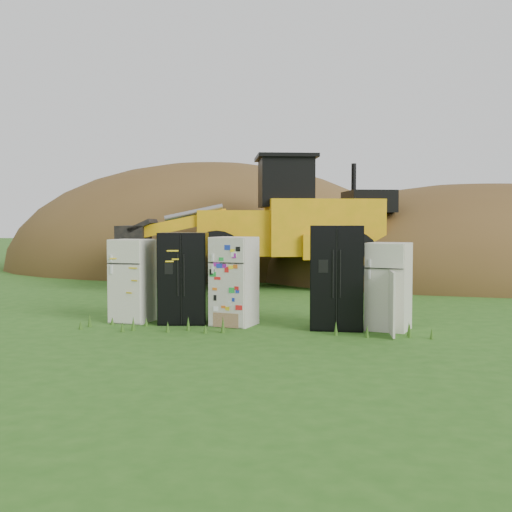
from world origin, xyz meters
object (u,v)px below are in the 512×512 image
at_px(fridge_leftmost, 132,281).
at_px(fridge_sticker, 234,281).
at_px(fridge_black_side, 184,278).
at_px(fridge_open_door, 389,286).
at_px(fridge_black_right, 337,277).
at_px(wheel_loader, 253,222).

relative_size(fridge_leftmost, fridge_sticker, 0.97).
xyz_separation_m(fridge_black_side, fridge_sticker, (1.01, -0.03, -0.04)).
bearing_deg(fridge_leftmost, fridge_open_door, 5.26).
bearing_deg(fridge_leftmost, fridge_sticker, 4.65).
distance_m(fridge_leftmost, fridge_black_side, 1.04).
distance_m(fridge_black_side, fridge_black_right, 2.95).
bearing_deg(fridge_sticker, fridge_open_door, 12.13).
distance_m(fridge_leftmost, fridge_open_door, 4.90).
xyz_separation_m(fridge_black_right, fridge_open_door, (0.92, 0.05, -0.15)).
bearing_deg(wheel_loader, fridge_black_right, -82.37).
height_order(fridge_black_right, wheel_loader, wheel_loader).
xyz_separation_m(fridge_leftmost, fridge_black_right, (3.98, 0.02, 0.14)).
xyz_separation_m(fridge_leftmost, fridge_sticker, (2.04, 0.00, 0.03)).
xyz_separation_m(fridge_black_right, wheel_loader, (-3.14, 7.08, 1.02)).
xyz_separation_m(fridge_sticker, wheel_loader, (-1.20, 7.10, 1.13)).
height_order(fridge_leftmost, wheel_loader, wheel_loader).
distance_m(fridge_black_right, wheel_loader, 7.82).
xyz_separation_m(fridge_black_side, wheel_loader, (-0.20, 7.07, 1.09)).
bearing_deg(fridge_open_door, wheel_loader, 133.49).
height_order(fridge_black_side, fridge_black_right, fridge_black_right).
xyz_separation_m(fridge_sticker, fridge_open_door, (2.85, 0.06, -0.05)).
xyz_separation_m(fridge_leftmost, wheel_loader, (0.84, 7.10, 1.16)).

